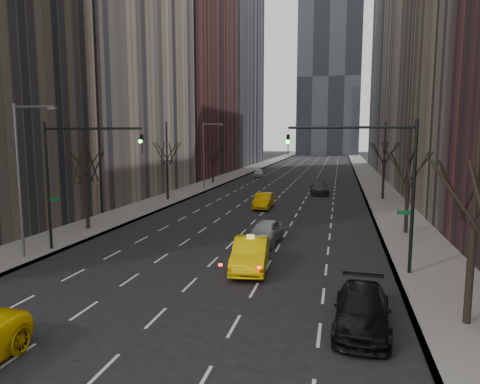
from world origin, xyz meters
The scene contains 24 objects.
ground centered at (0.00, 0.00, 0.00)m, with size 400.00×400.00×0.00m, color black.
sidewalk_left centered at (-12.25, 70.00, 0.07)m, with size 4.50×320.00×0.15m, color slate.
sidewalk_right centered at (12.25, 70.00, 0.07)m, with size 4.50×320.00×0.15m, color slate.
bld_left_far centered at (-21.50, 66.00, 22.00)m, with size 14.00×28.00×44.00m, color brown.
bld_left_deep centered at (-21.50, 96.00, 30.00)m, with size 14.00×30.00×60.00m, color slate.
bld_right_far centered at (21.50, 64.00, 25.00)m, with size 14.00×28.00×50.00m, color tan.
bld_right_deep centered at (21.50, 95.00, 29.00)m, with size 14.00×30.00×58.00m, color slate.
tower_far centered at (2.00, 170.00, 60.00)m, with size 24.00×24.00×120.00m, color black.
tree_lw_b centered at (-12.00, 18.00, 3.72)m, with size 3.36×3.50×7.82m.
tree_lw_c centered at (-12.00, 34.00, 4.04)m, with size 3.36×3.50×8.74m.
tree_lw_d centered at (-12.00, 52.00, 3.56)m, with size 3.36×3.50×7.36m.
tree_rw_a centered at (12.00, 6.00, 3.88)m, with size 3.36×3.50×8.28m.
tree_rw_b centered at (12.00, 22.00, 3.72)m, with size 3.36×3.50×7.82m.
tree_rw_c centered at (12.00, 40.00, 4.04)m, with size 3.36×3.50×8.74m.
traffic_mast_left centered at (-9.11, 12.00, 5.49)m, with size 6.69×0.39×8.00m.
traffic_mast_right centered at (9.11, 12.00, 5.49)m, with size 6.69×0.39×8.00m.
streetlight_near centered at (-10.84, 10.00, 5.62)m, with size 2.83×0.22×9.00m.
streetlight_far centered at (-10.84, 45.00, 5.62)m, with size 2.83×0.22×9.00m.
taxi_sedan centered at (2.40, 11.19, 0.86)m, with size 1.81×5.20×1.71m, color yellow.
silver_sedan_ahead centered at (2.22, 17.10, 0.78)m, with size 1.84×4.58×1.56m, color #96989E.
parked_suv_black centered at (8.05, 4.93, 0.73)m, with size 2.05×5.04×1.46m, color black.
far_taxi centered at (-0.38, 31.20, 0.77)m, with size 1.63×4.68×1.54m, color #DE9F04.
far_suv_grey centered at (4.64, 43.57, 0.79)m, with size 2.23×5.47×1.59m, color #2E2D32.
far_car_white centered at (-7.29, 65.00, 0.69)m, with size 1.64×4.07×1.39m, color silver.
Camera 1 is at (7.05, -11.26, 7.29)m, focal length 32.00 mm.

